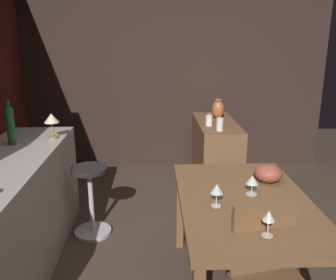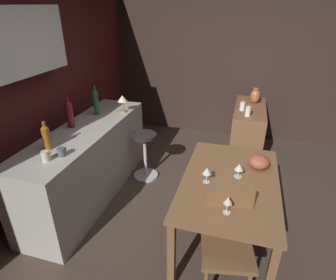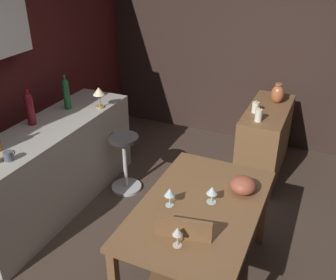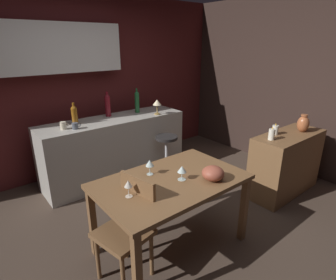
# 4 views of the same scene
# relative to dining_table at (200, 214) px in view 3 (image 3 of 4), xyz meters

# --- Properties ---
(ground_plane) EXTENTS (9.00, 9.00, 0.00)m
(ground_plane) POSITION_rel_dining_table_xyz_m (0.14, 0.21, -0.65)
(ground_plane) COLOR #47382D
(wall_side_right) EXTENTS (0.10, 4.40, 2.60)m
(wall_side_right) POSITION_rel_dining_table_xyz_m (2.69, 0.51, 0.65)
(wall_side_right) COLOR #33231E
(wall_side_right) RESTS_ON ground_plane
(dining_table) EXTENTS (1.36, 0.86, 0.74)m
(dining_table) POSITION_rel_dining_table_xyz_m (0.00, 0.00, 0.00)
(dining_table) COLOR brown
(dining_table) RESTS_ON ground_plane
(kitchen_counter) EXTENTS (2.10, 0.60, 0.90)m
(kitchen_counter) POSITION_rel_dining_table_xyz_m (0.33, 1.69, -0.20)
(kitchen_counter) COLOR #B2ADA3
(kitchen_counter) RESTS_ON ground_plane
(sideboard_cabinet) EXTENTS (1.10, 0.44, 0.82)m
(sideboard_cabinet) POSITION_rel_dining_table_xyz_m (1.86, -0.13, -0.24)
(sideboard_cabinet) COLOR brown
(sideboard_cabinet) RESTS_ON ground_plane
(chair_near_window) EXTENTS (0.47, 0.47, 0.89)m
(chair_near_window) POSITION_rel_dining_table_xyz_m (-0.48, -0.04, -0.16)
(chair_near_window) COLOR brown
(chair_near_window) RESTS_ON ground_plane
(bar_stool) EXTENTS (0.34, 0.34, 0.65)m
(bar_stool) POSITION_rel_dining_table_xyz_m (0.88, 1.17, -0.31)
(bar_stool) COLOR #262323
(bar_stool) RESTS_ON ground_plane
(wine_glass_left) EXTENTS (0.07, 0.07, 0.15)m
(wine_glass_left) POSITION_rel_dining_table_xyz_m (-0.45, -0.01, 0.20)
(wine_glass_left) COLOR silver
(wine_glass_left) RESTS_ON dining_table
(wine_glass_right) EXTENTS (0.08, 0.08, 0.14)m
(wine_glass_right) POSITION_rel_dining_table_xyz_m (0.07, -0.06, 0.19)
(wine_glass_right) COLOR silver
(wine_glass_right) RESTS_ON dining_table
(wine_glass_center) EXTENTS (0.08, 0.08, 0.15)m
(wine_glass_center) POSITION_rel_dining_table_xyz_m (-0.09, 0.20, 0.20)
(wine_glass_center) COLOR silver
(wine_glass_center) RESTS_ON dining_table
(fruit_bowl) EXTENTS (0.20, 0.20, 0.13)m
(fruit_bowl) POSITION_rel_dining_table_xyz_m (0.29, -0.24, 0.15)
(fruit_bowl) COLOR #9E4C38
(fruit_bowl) RESTS_ON dining_table
(wine_bottle_ruby) EXTENTS (0.08, 0.08, 0.36)m
(wine_bottle_ruby) POSITION_rel_dining_table_xyz_m (0.34, 1.85, 0.42)
(wine_bottle_ruby) COLOR maroon
(wine_bottle_ruby) RESTS_ON kitchen_counter
(wine_bottle_green) EXTENTS (0.07, 0.07, 0.37)m
(wine_bottle_green) POSITION_rel_dining_table_xyz_m (0.79, 1.77, 0.42)
(wine_bottle_green) COLOR #1E592D
(wine_bottle_green) RESTS_ON kitchen_counter
(cup_slate) EXTENTS (0.11, 0.08, 0.08)m
(cup_slate) POSITION_rel_dining_table_xyz_m (-0.27, 1.54, 0.29)
(cup_slate) COLOR #515660
(cup_slate) RESTS_ON kitchen_counter
(counter_lamp) EXTENTS (0.13, 0.13, 0.23)m
(counter_lamp) POSITION_rel_dining_table_xyz_m (0.95, 1.48, 0.41)
(counter_lamp) COLOR #A58447
(counter_lamp) RESTS_ON kitchen_counter
(pillar_candle_tall) EXTENTS (0.08, 0.08, 0.14)m
(pillar_candle_tall) POSITION_rel_dining_table_xyz_m (1.69, -0.02, 0.22)
(pillar_candle_tall) COLOR white
(pillar_candle_tall) RESTS_ON sideboard_cabinet
(pillar_candle_short) EXTENTS (0.07, 0.07, 0.16)m
(pillar_candle_short) POSITION_rel_dining_table_xyz_m (1.48, -0.09, 0.23)
(pillar_candle_short) COLOR white
(pillar_candle_short) RESTS_ON sideboard_cabinet
(vase_copper) EXTENTS (0.15, 0.15, 0.23)m
(vase_copper) POSITION_rel_dining_table_xyz_m (2.07, -0.18, 0.27)
(vase_copper) COLOR #B26038
(vase_copper) RESTS_ON sideboard_cabinet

